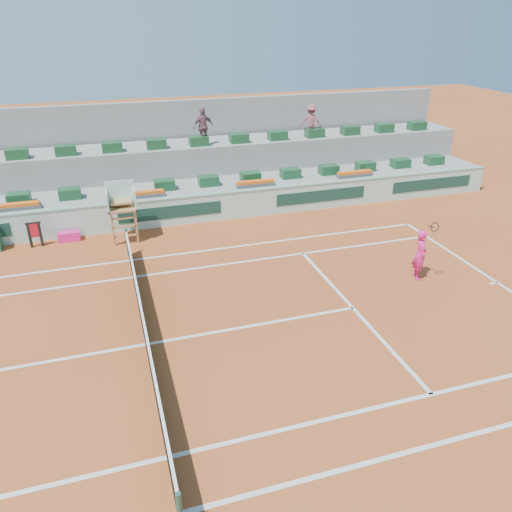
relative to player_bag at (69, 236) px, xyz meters
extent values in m
plane|color=#92411C|center=(2.18, -8.07, -0.19)|extent=(90.00, 90.00, 0.00)
cube|color=gray|center=(2.18, 2.63, 0.41)|extent=(36.00, 4.00, 1.20)
cube|color=gray|center=(2.18, 4.23, 1.11)|extent=(36.00, 2.40, 2.60)
cube|color=gray|center=(2.18, 5.83, 2.01)|extent=(36.00, 0.40, 4.40)
cube|color=#F52088|center=(0.00, 0.00, 0.00)|extent=(0.86, 0.38, 0.38)
imported|color=#785059|center=(6.44, 3.62, 3.29)|extent=(1.11, 0.68, 1.76)
imported|color=#914853|center=(11.96, 3.66, 3.23)|extent=(1.21, 0.99, 1.63)
cube|color=silver|center=(14.06, -8.07, -0.19)|extent=(0.12, 10.97, 0.01)
cube|color=silver|center=(2.18, -2.58, -0.19)|extent=(23.77, 0.12, 0.01)
cube|color=silver|center=(2.18, -12.18, -0.19)|extent=(23.77, 0.12, 0.01)
cube|color=silver|center=(2.18, -3.95, -0.19)|extent=(23.77, 0.12, 0.01)
cube|color=silver|center=(8.58, -8.07, -0.19)|extent=(0.12, 8.23, 0.01)
cube|color=silver|center=(2.18, -8.07, -0.19)|extent=(12.80, 0.12, 0.01)
cube|color=silver|center=(13.91, -8.07, -0.19)|extent=(0.30, 0.12, 0.01)
cube|color=black|center=(2.18, -8.07, 0.27)|extent=(0.03, 11.87, 0.92)
cube|color=white|center=(2.18, -8.07, 0.76)|extent=(0.06, 11.87, 0.07)
cylinder|color=#204B36|center=(2.18, -2.13, 0.36)|extent=(0.10, 0.10, 1.10)
cube|color=#ACD8C6|center=(2.18, 0.43, 0.41)|extent=(36.00, 0.30, 1.20)
cube|color=gray|center=(2.18, 0.43, 1.04)|extent=(36.00, 0.34, 0.06)
cube|color=#153B32|center=(4.18, 0.27, 0.46)|extent=(4.40, 0.02, 0.56)
cube|color=#153B32|center=(11.18, 0.27, 0.46)|extent=(4.40, 0.02, 0.56)
cube|color=#153B32|center=(17.18, 0.27, 0.46)|extent=(4.40, 0.02, 0.56)
cube|color=#9D6E3B|center=(1.73, -1.02, 0.48)|extent=(0.08, 0.08, 1.35)
cube|color=#9D6E3B|center=(2.63, -1.02, 0.48)|extent=(0.08, 0.08, 1.35)
cube|color=#9D6E3B|center=(1.73, -0.32, 0.48)|extent=(0.08, 0.08, 1.35)
cube|color=#9D6E3B|center=(2.63, -0.32, 0.48)|extent=(0.08, 0.08, 1.35)
cube|color=#9D6E3B|center=(2.18, -0.67, 1.20)|extent=(1.10, 0.90, 0.08)
cube|color=#ACD8C6|center=(2.18, -0.29, 1.71)|extent=(1.10, 0.08, 1.00)
cube|color=#ACD8C6|center=(1.66, -0.67, 1.56)|extent=(0.06, 0.90, 0.80)
cube|color=#ACD8C6|center=(2.70, -0.67, 1.56)|extent=(0.06, 0.90, 0.80)
cube|color=#9D6E3B|center=(2.18, -0.57, 1.44)|extent=(0.80, 0.60, 0.08)
cube|color=#9D6E3B|center=(2.18, -1.02, 0.16)|extent=(0.90, 0.08, 0.06)
cube|color=#9D6E3B|center=(2.18, -1.02, 0.56)|extent=(0.90, 0.08, 0.06)
cube|color=#9D6E3B|center=(2.18, -1.02, 0.91)|extent=(0.90, 0.08, 0.06)
cube|color=#174625|center=(-1.82, 1.73, 1.23)|extent=(0.90, 0.60, 0.44)
cube|color=#174625|center=(0.18, 1.73, 1.23)|extent=(0.90, 0.60, 0.44)
cube|color=#174625|center=(2.18, 1.73, 1.23)|extent=(0.90, 0.60, 0.44)
cube|color=#174625|center=(4.18, 1.73, 1.23)|extent=(0.90, 0.60, 0.44)
cube|color=#174625|center=(6.18, 1.73, 1.23)|extent=(0.90, 0.60, 0.44)
cube|color=#174625|center=(8.18, 1.73, 1.23)|extent=(0.90, 0.60, 0.44)
cube|color=#174625|center=(10.18, 1.73, 1.23)|extent=(0.90, 0.60, 0.44)
cube|color=#174625|center=(12.18, 1.73, 1.23)|extent=(0.90, 0.60, 0.44)
cube|color=#174625|center=(14.18, 1.73, 1.23)|extent=(0.90, 0.60, 0.44)
cube|color=#174625|center=(16.18, 1.73, 1.23)|extent=(0.90, 0.60, 0.44)
cube|color=#174625|center=(18.18, 1.73, 1.23)|extent=(0.90, 0.60, 0.44)
cube|color=#174625|center=(-1.82, 3.63, 2.63)|extent=(0.90, 0.60, 0.44)
cube|color=#174625|center=(0.18, 3.63, 2.63)|extent=(0.90, 0.60, 0.44)
cube|color=#174625|center=(2.18, 3.63, 2.63)|extent=(0.90, 0.60, 0.44)
cube|color=#174625|center=(4.18, 3.63, 2.63)|extent=(0.90, 0.60, 0.44)
cube|color=#174625|center=(6.18, 3.63, 2.63)|extent=(0.90, 0.60, 0.44)
cube|color=#174625|center=(8.18, 3.63, 2.63)|extent=(0.90, 0.60, 0.44)
cube|color=#174625|center=(10.18, 3.63, 2.63)|extent=(0.90, 0.60, 0.44)
cube|color=#174625|center=(12.18, 3.63, 2.63)|extent=(0.90, 0.60, 0.44)
cube|color=#174625|center=(14.18, 3.63, 2.63)|extent=(0.90, 0.60, 0.44)
cube|color=#174625|center=(16.18, 3.63, 2.63)|extent=(0.90, 0.60, 0.44)
cube|color=#174625|center=(18.18, 3.63, 2.63)|extent=(0.90, 0.60, 0.44)
cube|color=#4F4F4F|center=(-1.82, 0.93, 1.09)|extent=(1.80, 0.36, 0.16)
cube|color=#E15913|center=(-1.82, 0.93, 1.23)|extent=(1.70, 0.32, 0.12)
cube|color=#4F4F4F|center=(3.18, 0.93, 1.09)|extent=(1.80, 0.36, 0.16)
cube|color=#E15913|center=(3.18, 0.93, 1.23)|extent=(1.70, 0.32, 0.12)
cube|color=#4F4F4F|center=(8.18, 0.93, 1.09)|extent=(1.80, 0.36, 0.16)
cube|color=#E15913|center=(8.18, 0.93, 1.23)|extent=(1.70, 0.32, 0.12)
cube|color=#4F4F4F|center=(13.18, 0.93, 1.09)|extent=(1.80, 0.36, 0.16)
cube|color=#E15913|center=(13.18, 0.93, 1.23)|extent=(1.70, 0.32, 0.12)
cube|color=black|center=(-1.41, -0.22, 0.31)|extent=(0.09, 0.09, 1.00)
cube|color=black|center=(-1.01, -0.22, 0.31)|extent=(0.09, 0.09, 1.00)
cube|color=black|center=(-1.21, -0.22, 0.81)|extent=(0.56, 0.08, 0.06)
cube|color=red|center=(-1.21, -0.24, 0.51)|extent=(0.41, 0.04, 0.56)
imported|color=#F52088|center=(11.63, -6.91, 0.70)|extent=(0.61, 0.75, 1.79)
cylinder|color=black|center=(11.63, -7.21, 1.86)|extent=(0.03, 0.35, 0.09)
torus|color=black|center=(11.63, -7.43, 1.93)|extent=(0.31, 0.08, 0.31)
camera|label=1|loc=(1.72, -19.86, 8.14)|focal=35.00mm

